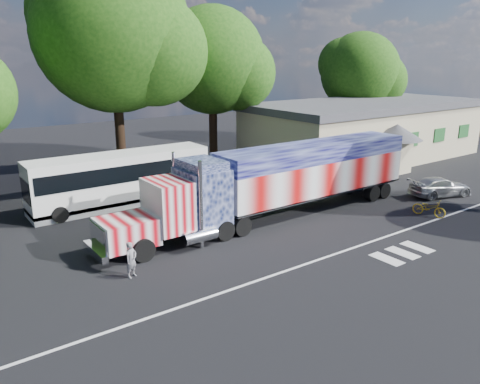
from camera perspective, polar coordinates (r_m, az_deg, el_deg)
ground at (r=24.11m, az=4.21°, el=-5.95°), size 100.00×100.00×0.00m
lane_markings at (r=22.80m, az=13.71°, el=-7.72°), size 30.00×2.67×0.01m
semi_truck at (r=27.12m, az=5.23°, el=1.56°), size 20.56×3.25×4.38m
coach_bus at (r=30.36m, az=-14.23°, el=1.63°), size 11.32×2.63×3.29m
hall_building at (r=44.75m, az=15.06°, el=7.32°), size 22.40×12.80×5.20m
parked_car at (r=34.24m, az=23.21°, el=0.58°), size 4.72×3.03×1.27m
woman at (r=20.52m, az=-13.12°, el=-8.05°), size 0.68×0.57×1.58m
bicycle at (r=29.70m, az=22.05°, el=-1.81°), size 1.16×2.03×1.01m
tree_n_mid at (r=35.80m, az=-14.89°, el=18.13°), size 11.67×11.11×16.23m
tree_far_ne at (r=51.80m, az=14.57°, el=13.91°), size 8.56×8.15×11.63m
tree_ne_a at (r=40.11m, az=-3.19°, el=15.65°), size 9.21×8.78×13.18m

